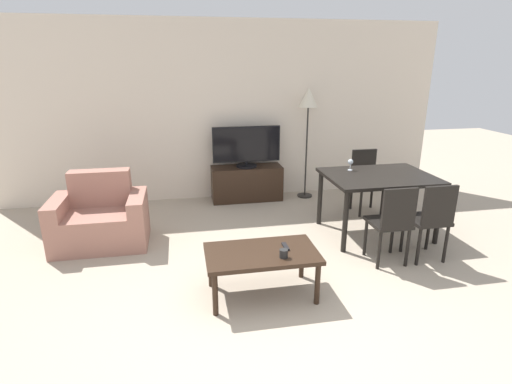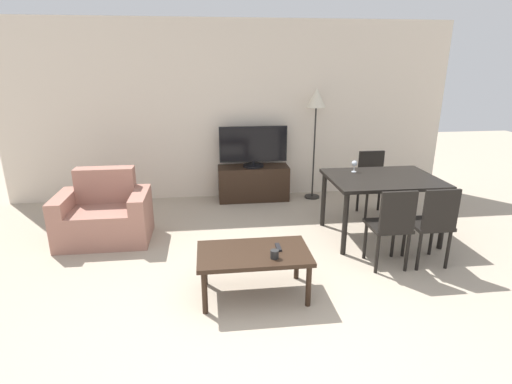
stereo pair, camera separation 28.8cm
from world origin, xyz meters
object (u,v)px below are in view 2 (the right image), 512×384
Objects in this scene: dining_chair_near at (391,224)px; remote_primary at (278,247)px; coffee_table at (254,257)px; dining_chair_near_right at (433,222)px; cup_white_near at (275,254)px; dining_table at (382,184)px; tv_stand at (253,183)px; armchair at (105,216)px; dining_chair_far at (373,179)px; tv at (253,147)px; floor_lamp at (316,105)px; wine_glass_left at (354,164)px.

remote_primary is at bearing -166.69° from dining_chair_near.
remote_primary is at bearing 10.16° from coffee_table.
dining_chair_near_right is (0.45, 0.00, 0.00)m from dining_chair_near.
dining_chair_near is 1.39m from cup_white_near.
tv_stand is at bearing 131.12° from dining_table.
dining_chair_far reaches higher than armchair.
dining_chair_far and dining_chair_near_right have the same top height.
armchair is 1.20× the size of dining_chair_far.
tv is at bearing 153.77° from dining_chair_far.
dining_chair_far is at bearing 49.57° from cup_white_near.
remote_primary is at bearing -36.64° from armchair.
dining_chair_near is at bearing -64.01° from tv_stand.
coffee_table is 0.79× the size of dining_table.
tv is (0.00, -0.00, 0.59)m from tv_stand.
wine_glass_left is at bearing -82.62° from floor_lamp.
floor_lamp reaches higher than dining_table.
tv_stand is 2.87m from cup_white_near.
wine_glass_left is at bearing -49.57° from tv.
dining_chair_near_right is 1.71m from remote_primary.
dining_table reaches higher than cup_white_near.
dining_chair_near_right is at bearing -73.98° from dining_table.
tv reaches higher than cup_white_near.
floor_lamp is at bearing 94.98° from dining_chair_near.
floor_lamp reaches higher than tv_stand.
tv_stand is at bearing 83.50° from coffee_table.
cup_white_near is (-0.07, -0.19, 0.03)m from remote_primary.
dining_chair_near reaches higher than coffee_table.
coffee_table is 0.60× the size of floor_lamp.
floor_lamp reaches higher than tv.
dining_table is 1.45× the size of dining_chair_far.
tv reaches higher than armchair.
coffee_table is (-0.31, -2.71, -0.46)m from tv.
dining_chair_far reaches higher than remote_primary.
tv reaches higher than dining_chair_near_right.
tv_stand is at bearing 178.64° from floor_lamp.
cup_white_near is at bearing -92.90° from tv_stand.
tv is 1.16× the size of dining_chair_near_right.
armchair is 2.37m from remote_primary.
remote_primary is at bearing -111.28° from floor_lamp.
cup_white_near is (-0.14, -2.85, -0.37)m from tv.
coffee_table is 3.16m from floor_lamp.
dining_chair_near is at bearing -85.02° from floor_lamp.
floor_lamp reaches higher than dining_chair_far.
dining_chair_near and dining_chair_far have the same top height.
armchair is 2.40m from tv.
dining_chair_near is 1.00× the size of dining_chair_far.
cup_white_near is (-1.30, -0.48, -0.02)m from dining_chair_near.
cup_white_near is at bearing -140.26° from dining_table.
dining_chair_near_right reaches higher than cup_white_near.
armchair is 3.40m from dining_table.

